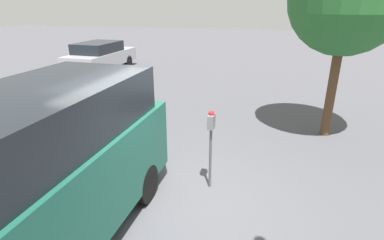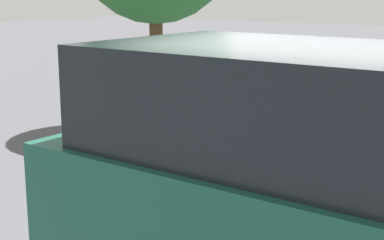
% 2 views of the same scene
% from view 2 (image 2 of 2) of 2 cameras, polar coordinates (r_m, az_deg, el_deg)
% --- Properties ---
extents(parking_meter_near, '(0.20, 0.12, 1.56)m').
position_cam_2_polar(parking_meter_near, '(6.46, 4.81, -1.33)').
color(parking_meter_near, '#4C4C4C').
rests_on(parking_meter_near, ground).
extents(parked_van, '(4.57, 1.95, 2.33)m').
position_cam_2_polar(parked_van, '(3.96, 16.84, -9.42)').
color(parked_van, '#195142').
rests_on(parked_van, ground).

